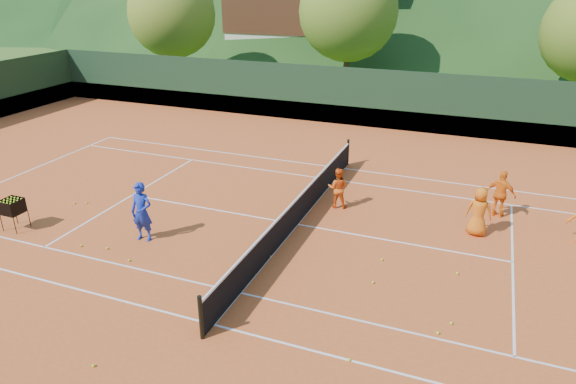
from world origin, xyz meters
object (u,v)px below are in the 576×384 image
(student_a, at_px, (338,188))
(tennis_net, at_px, (298,210))
(student_b, at_px, (501,194))
(coach, at_px, (142,212))
(ball_hopper, at_px, (12,207))
(student_c, at_px, (479,211))
(chalet_mid, at_px, (514,6))

(student_a, distance_m, tennis_net, 1.94)
(student_b, xyz_separation_m, tennis_net, (-5.95, -3.00, -0.29))
(coach, height_order, tennis_net, coach)
(coach, height_order, student_b, coach)
(ball_hopper, bearing_deg, tennis_net, 23.36)
(coach, relative_size, student_b, 1.15)
(student_b, relative_size, student_c, 1.02)
(coach, xyz_separation_m, ball_hopper, (-4.18, -0.88, -0.17))
(coach, distance_m, tennis_net, 4.75)
(tennis_net, xyz_separation_m, ball_hopper, (-8.12, -3.51, 0.25))
(student_a, height_order, student_b, student_b)
(student_a, xyz_separation_m, tennis_net, (-0.80, -1.76, -0.20))
(coach, bearing_deg, chalet_mid, 69.59)
(student_c, relative_size, tennis_net, 0.13)
(tennis_net, bearing_deg, chalet_mid, 79.99)
(coach, bearing_deg, student_a, 37.52)
(coach, bearing_deg, ball_hopper, -173.25)
(student_a, relative_size, student_c, 0.90)
(chalet_mid, bearing_deg, student_a, -99.16)
(student_a, bearing_deg, student_c, 163.76)
(student_c, bearing_deg, tennis_net, 16.61)
(tennis_net, distance_m, ball_hopper, 8.85)
(ball_hopper, bearing_deg, student_b, 24.81)
(student_c, xyz_separation_m, tennis_net, (-5.34, -1.37, -0.28))
(student_b, distance_m, ball_hopper, 15.50)
(coach, bearing_deg, student_b, 24.37)
(coach, relative_size, ball_hopper, 1.83)
(student_a, relative_size, tennis_net, 0.12)
(tennis_net, bearing_deg, student_c, 14.36)
(coach, relative_size, student_c, 1.17)
(student_c, bearing_deg, chalet_mid, -88.91)
(coach, height_order, student_a, coach)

